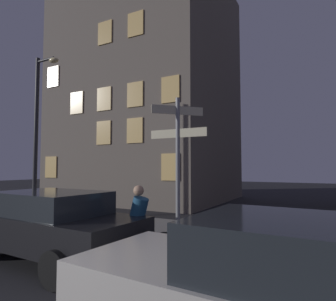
{
  "coord_description": "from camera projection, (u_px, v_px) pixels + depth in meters",
  "views": [
    {
      "loc": [
        3.16,
        -1.2,
        1.98
      ],
      "look_at": [
        -0.8,
        6.11,
        2.47
      ],
      "focal_mm": 30.99,
      "sensor_mm": 36.0,
      "label": 1
    }
  ],
  "objects": [
    {
      "name": "sidewalk_kerb",
      "position": [
        200.0,
        235.0,
        8.15
      ],
      "size": [
        40.0,
        2.95,
        0.14
      ],
      "primitive_type": "cube",
      "color": "gray",
      "rests_on": "ground_plane"
    },
    {
      "name": "signpost",
      "position": [
        178.0,
        153.0,
        7.96
      ],
      "size": [
        1.71,
        1.08,
        3.77
      ],
      "color": "gray",
      "rests_on": "sidewalk_kerb"
    },
    {
      "name": "street_lamp",
      "position": [
        39.0,
        122.0,
        11.36
      ],
      "size": [
        1.22,
        0.28,
        6.21
      ],
      "color": "#2D2D30",
      "rests_on": "sidewalk_kerb"
    },
    {
      "name": "car_far_oncoming",
      "position": [
        45.0,
        223.0,
        6.23
      ],
      "size": [
        4.75,
        2.1,
        1.46
      ],
      "color": "black",
      "rests_on": "ground_plane"
    },
    {
      "name": "car_far_trailing",
      "position": [
        293.0,
        299.0,
        2.63
      ],
      "size": [
        4.57,
        2.09,
        1.51
      ],
      "color": "beige",
      "rests_on": "ground_plane"
    },
    {
      "name": "cyclist",
      "position": [
        140.0,
        227.0,
        5.95
      ],
      "size": [
        1.82,
        0.32,
        1.61
      ],
      "color": "black",
      "rests_on": "ground_plane"
    },
    {
      "name": "building_left_block",
      "position": [
        149.0,
        94.0,
        18.65
      ],
      "size": [
        9.6,
        8.62,
        13.44
      ],
      "color": "#6B6056",
      "rests_on": "ground_plane"
    }
  ]
}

